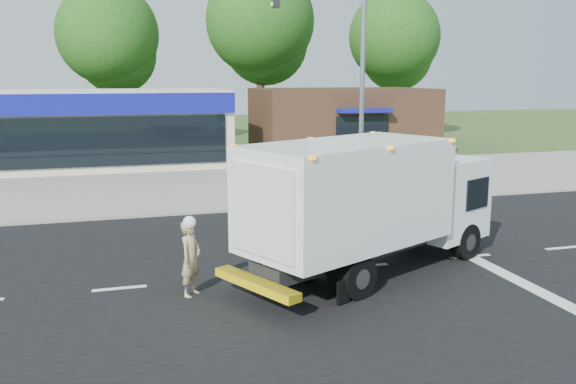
# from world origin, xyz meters

# --- Properties ---
(ground) EXTENTS (120.00, 120.00, 0.00)m
(ground) POSITION_xyz_m (0.00, 0.00, 0.00)
(ground) COLOR #385123
(ground) RESTS_ON ground
(road_asphalt) EXTENTS (60.00, 14.00, 0.02)m
(road_asphalt) POSITION_xyz_m (0.00, 0.00, 0.00)
(road_asphalt) COLOR black
(road_asphalt) RESTS_ON ground
(sidewalk) EXTENTS (60.00, 2.40, 0.12)m
(sidewalk) POSITION_xyz_m (0.00, 8.20, 0.06)
(sidewalk) COLOR gray
(sidewalk) RESTS_ON ground
(parking_apron) EXTENTS (60.00, 9.00, 0.02)m
(parking_apron) POSITION_xyz_m (0.00, 14.00, 0.01)
(parking_apron) COLOR gray
(parking_apron) RESTS_ON ground
(lane_markings) EXTENTS (55.20, 7.00, 0.01)m
(lane_markings) POSITION_xyz_m (1.35, -1.35, 0.02)
(lane_markings) COLOR silver
(lane_markings) RESTS_ON road_asphalt
(ems_box_truck) EXTENTS (7.66, 5.29, 3.28)m
(ems_box_truck) POSITION_xyz_m (-0.14, -0.49, 1.89)
(ems_box_truck) COLOR black
(ems_box_truck) RESTS_ON ground
(emergency_worker) EXTENTS (0.69, 0.73, 1.79)m
(emergency_worker) POSITION_xyz_m (-4.48, -0.85, 0.88)
(emergency_worker) COLOR tan
(emergency_worker) RESTS_ON ground
(retail_strip_mall) EXTENTS (18.00, 6.20, 4.00)m
(retail_strip_mall) POSITION_xyz_m (-9.00, 19.93, 2.01)
(retail_strip_mall) COLOR beige
(retail_strip_mall) RESTS_ON ground
(brown_storefront) EXTENTS (10.00, 6.70, 4.00)m
(brown_storefront) POSITION_xyz_m (7.00, 19.98, 2.00)
(brown_storefront) COLOR #382316
(brown_storefront) RESTS_ON ground
(traffic_signal_pole) EXTENTS (3.51, 0.25, 8.00)m
(traffic_signal_pole) POSITION_xyz_m (2.35, 7.60, 4.92)
(traffic_signal_pole) COLOR gray
(traffic_signal_pole) RESTS_ON ground
(background_trees) EXTENTS (36.77, 7.39, 12.10)m
(background_trees) POSITION_xyz_m (-0.85, 28.16, 7.38)
(background_trees) COLOR #332114
(background_trees) RESTS_ON ground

